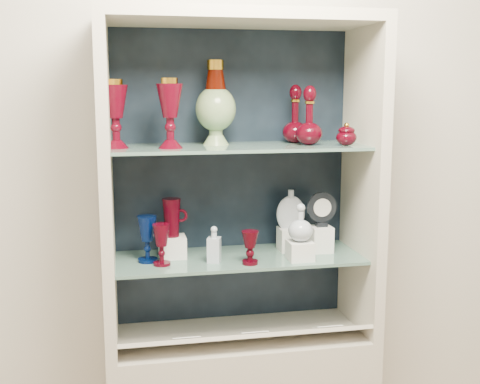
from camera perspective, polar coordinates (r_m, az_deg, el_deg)
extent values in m
cube|color=beige|center=(2.41, -1.01, 3.20)|extent=(3.50, 0.02, 2.80)
cube|color=black|center=(2.39, -0.88, 1.34)|extent=(0.98, 0.02, 1.15)
cube|color=beige|center=(2.17, -12.53, 0.24)|extent=(0.04, 0.40, 1.15)
cube|color=beige|center=(2.35, 11.57, 0.98)|extent=(0.04, 0.40, 1.15)
cube|color=beige|center=(2.20, 0.00, 16.15)|extent=(1.00, 0.40, 0.04)
cube|color=slate|center=(2.29, -0.10, -6.24)|extent=(0.92, 0.34, 0.01)
cube|color=slate|center=(2.21, -0.10, 4.28)|extent=(0.92, 0.34, 0.01)
cube|color=beige|center=(2.26, 0.55, -13.59)|extent=(0.92, 0.17, 0.09)
cube|color=white|center=(2.33, 8.30, -12.53)|extent=(0.10, 0.06, 0.03)
cube|color=white|center=(2.26, 1.28, -13.18)|extent=(0.10, 0.06, 0.03)
cube|color=white|center=(2.22, -5.14, -13.61)|extent=(0.10, 0.06, 0.03)
cube|color=silver|center=(2.28, -6.44, -5.18)|extent=(0.10, 0.10, 0.08)
cube|color=silver|center=(2.37, 4.79, -4.47)|extent=(0.09, 0.09, 0.09)
cube|color=silver|center=(2.24, 5.71, -5.54)|extent=(0.09, 0.09, 0.07)
cube|color=silver|center=(2.36, 7.69, -4.44)|extent=(0.08, 0.08, 0.10)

